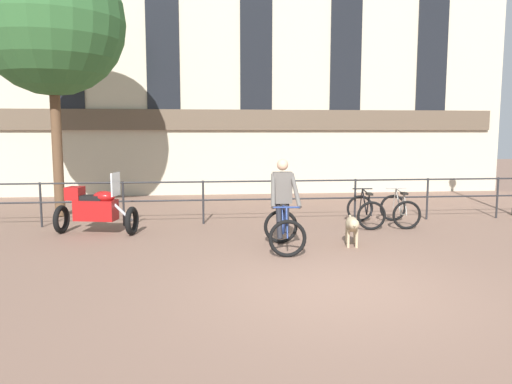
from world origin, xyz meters
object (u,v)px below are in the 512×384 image
object	(u,v)px
parked_bicycle_near_lamp	(366,211)
parked_bicycle_mid_left	(400,210)
cyclist_with_bike	(283,209)
dog	(352,225)
parked_motorcycle	(95,209)

from	to	relation	value
parked_bicycle_near_lamp	parked_bicycle_mid_left	xyz separation A→B (m)	(0.84, 0.00, 0.00)
parked_bicycle_mid_left	parked_bicycle_near_lamp	bearing A→B (deg)	4.75
cyclist_with_bike	parked_bicycle_near_lamp	world-z (taller)	cyclist_with_bike
dog	parked_motorcycle	bearing A→B (deg)	173.90
cyclist_with_bike	dog	world-z (taller)	cyclist_with_bike
dog	parked_bicycle_near_lamp	bearing A→B (deg)	77.16
cyclist_with_bike	parked_bicycle_mid_left	xyz separation A→B (m)	(3.13, 2.02, -0.41)
dog	parked_bicycle_mid_left	size ratio (longest dim) A/B	0.89
cyclist_with_bike	dog	xyz separation A→B (m)	(1.36, 0.01, -0.35)
cyclist_with_bike	parked_motorcycle	bearing A→B (deg)	158.50
dog	parked_motorcycle	distance (m)	5.47
parked_motorcycle	cyclist_with_bike	bearing A→B (deg)	-101.40
cyclist_with_bike	parked_bicycle_mid_left	world-z (taller)	cyclist_with_bike
parked_motorcycle	parked_bicycle_mid_left	size ratio (longest dim) A/B	1.56
parked_motorcycle	dog	bearing A→B (deg)	-95.43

